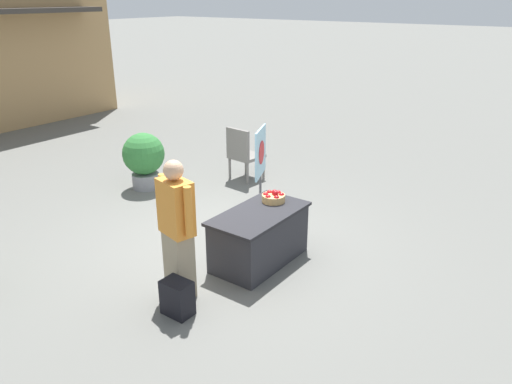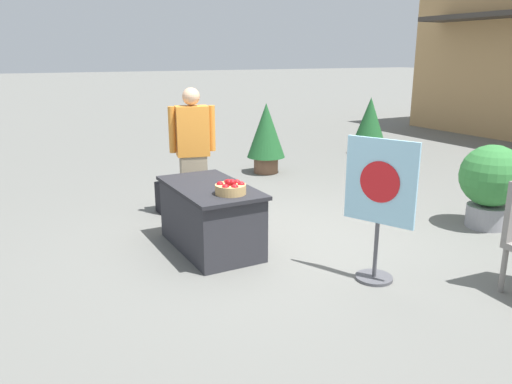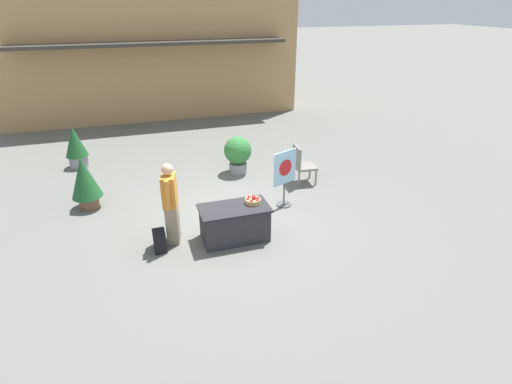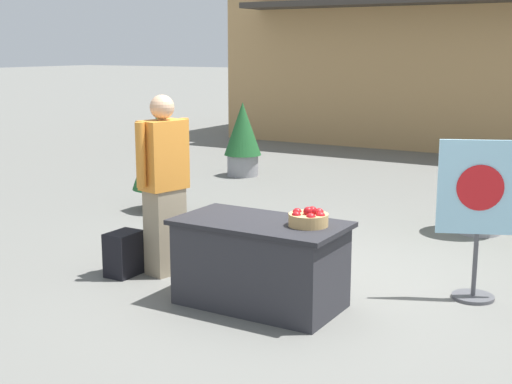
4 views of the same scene
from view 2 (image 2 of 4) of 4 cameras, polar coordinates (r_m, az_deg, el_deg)
The scene contains 9 objects.
ground_plane at distance 5.93m, azimuth 2.71°, elevation -5.45°, with size 120.00×120.00×0.00m, color slate.
display_table at distance 5.58m, azimuth -5.22°, elevation -2.86°, with size 1.41×0.77×0.73m.
apple_basket at distance 5.12m, azimuth -2.91°, elevation 0.47°, with size 0.32×0.32×0.16m.
person_visitor at distance 6.66m, azimuth -7.22°, elevation 4.58°, with size 0.35×0.60×1.71m.
backpack at distance 7.01m, azimuth -9.86°, elevation -0.55°, with size 0.24×0.34×0.42m.
poster_board at distance 4.79m, azimuth 13.89°, elevation -1.09°, with size 0.65×0.36×1.38m.
potted_plant_near_left at distance 6.84m, azimuth 25.26°, elevation 1.13°, with size 0.77×0.77×1.05m.
potted_plant_far_left at distance 9.12m, azimuth 1.16°, elevation 6.63°, with size 0.69×0.69×1.28m.
potted_plant_far_right at distance 11.08m, azimuth 12.87°, elevation 7.54°, with size 0.63×0.63×1.24m.
Camera 2 is at (4.73, -2.88, 2.12)m, focal length 35.00 mm.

